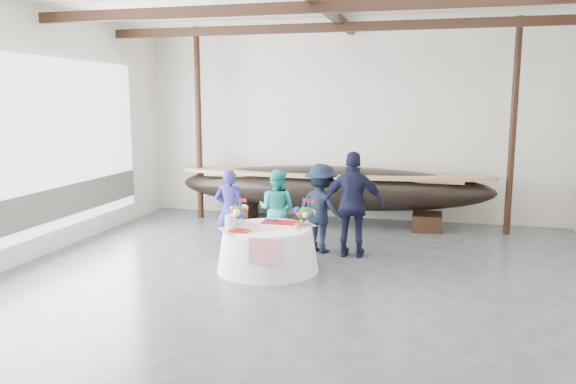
# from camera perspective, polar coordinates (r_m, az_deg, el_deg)

# --- Properties ---
(floor) EXTENTS (10.00, 12.00, 0.01)m
(floor) POSITION_cam_1_polar(r_m,az_deg,el_deg) (8.09, 0.26, -11.13)
(floor) COLOR #3D3D42
(floor) RESTS_ON ground
(wall_back) EXTENTS (10.00, 0.02, 4.50)m
(wall_back) POSITION_cam_1_polar(r_m,az_deg,el_deg) (13.50, 6.39, 6.82)
(wall_back) COLOR silver
(wall_back) RESTS_ON ground
(pavilion_structure) EXTENTS (9.80, 11.76, 4.50)m
(pavilion_structure) POSITION_cam_1_polar(r_m,az_deg,el_deg) (8.50, 1.73, 17.26)
(pavilion_structure) COLOR black
(pavilion_structure) RESTS_ON ground
(open_bay) EXTENTS (0.03, 7.00, 3.20)m
(open_bay) POSITION_cam_1_polar(r_m,az_deg,el_deg) (10.80, -24.80, 3.14)
(open_bay) COLOR silver
(open_bay) RESTS_ON ground
(longboat_display) EXTENTS (7.20, 1.44, 1.35)m
(longboat_display) POSITION_cam_1_polar(r_m,az_deg,el_deg) (12.80, 4.34, 0.47)
(longboat_display) COLOR black
(longboat_display) RESTS_ON ground
(banquet_table) EXTENTS (1.71, 1.71, 0.73)m
(banquet_table) POSITION_cam_1_polar(r_m,az_deg,el_deg) (9.46, -2.07, -5.76)
(banquet_table) COLOR white
(banquet_table) RESTS_ON ground
(tabletop_items) EXTENTS (1.59, 1.39, 0.40)m
(tabletop_items) POSITION_cam_1_polar(r_m,az_deg,el_deg) (9.49, -2.10, -2.50)
(tabletop_items) COLOR #B31124
(tabletop_items) RESTS_ON banquet_table
(guest_woman_blue) EXTENTS (0.60, 0.43, 1.55)m
(guest_woman_blue) POSITION_cam_1_polar(r_m,az_deg,el_deg) (10.67, -5.94, -1.83)
(guest_woman_blue) COLOR navy
(guest_woman_blue) RESTS_ON ground
(guest_woman_teal) EXTENTS (0.83, 0.69, 1.53)m
(guest_woman_teal) POSITION_cam_1_polar(r_m,az_deg,el_deg) (10.76, -1.15, -1.73)
(guest_woman_teal) COLOR #21AFA1
(guest_woman_teal) RESTS_ON ground
(guest_man_left) EXTENTS (1.24, 1.02, 1.66)m
(guest_man_left) POSITION_cam_1_polar(r_m,az_deg,el_deg) (10.49, 3.37, -1.66)
(guest_man_left) COLOR black
(guest_man_left) RESTS_ON ground
(guest_man_right) EXTENTS (1.13, 0.48, 1.93)m
(guest_man_right) POSITION_cam_1_polar(r_m,az_deg,el_deg) (10.18, 6.67, -1.29)
(guest_man_right) COLOR black
(guest_man_right) RESTS_ON ground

